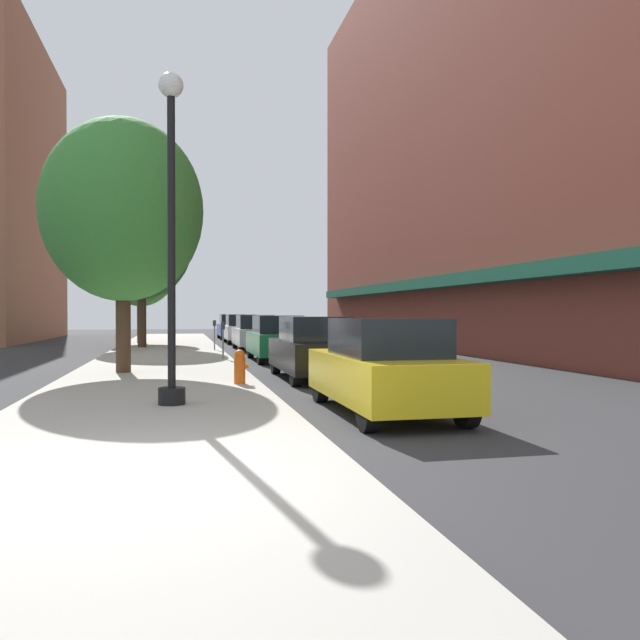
% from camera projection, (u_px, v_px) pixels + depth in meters
% --- Properties ---
extents(ground_plane, '(90.00, 90.00, 0.00)m').
position_uv_depth(ground_plane, '(270.00, 358.00, 24.63)').
color(ground_plane, '#2D2D30').
extents(sidewalk_slab, '(4.80, 50.00, 0.12)m').
position_uv_depth(sidewalk_slab, '(166.00, 356.00, 24.73)').
color(sidewalk_slab, '#A8A399').
rests_on(sidewalk_slab, ground).
extents(building_right_brick, '(6.80, 40.00, 22.60)m').
position_uv_depth(building_right_brick, '(481.00, 119.00, 30.81)').
color(building_right_brick, brown).
rests_on(building_right_brick, ground).
extents(lamppost, '(0.48, 0.48, 5.90)m').
position_uv_depth(lamppost, '(171.00, 232.00, 11.19)').
color(lamppost, black).
rests_on(lamppost, sidewalk_slab).
extents(fire_hydrant, '(0.33, 0.26, 0.79)m').
position_uv_depth(fire_hydrant, '(240.00, 366.00, 14.51)').
color(fire_hydrant, '#E05614').
rests_on(fire_hydrant, sidewalk_slab).
extents(parking_meter_near, '(0.14, 0.09, 1.31)m').
position_uv_depth(parking_meter_near, '(223.00, 335.00, 22.43)').
color(parking_meter_near, slate).
rests_on(parking_meter_near, sidewalk_slab).
extents(parking_meter_far, '(0.14, 0.09, 1.31)m').
position_uv_depth(parking_meter_far, '(214.00, 331.00, 27.80)').
color(parking_meter_far, slate).
rests_on(parking_meter_far, sidewalk_slab).
extents(tree_near, '(3.96, 3.96, 6.54)m').
position_uv_depth(tree_near, '(141.00, 265.00, 34.13)').
color(tree_near, '#4C3823').
rests_on(tree_near, sidewalk_slab).
extents(tree_mid, '(4.74, 4.74, 7.74)m').
position_uv_depth(tree_mid, '(142.00, 242.00, 29.87)').
color(tree_mid, '#422D1E').
rests_on(tree_mid, sidewalk_slab).
extents(tree_far, '(4.36, 4.36, 6.97)m').
position_uv_depth(tree_far, '(123.00, 211.00, 17.27)').
color(tree_far, '#422D1E').
rests_on(tree_far, sidewalk_slab).
extents(car_yellow, '(1.80, 4.30, 1.66)m').
position_uv_depth(car_yellow, '(385.00, 367.00, 10.92)').
color(car_yellow, black).
rests_on(car_yellow, ground).
extents(car_black, '(1.80, 4.30, 1.66)m').
position_uv_depth(car_black, '(314.00, 349.00, 16.63)').
color(car_black, black).
rests_on(car_black, ground).
extents(car_green, '(1.80, 4.30, 1.66)m').
position_uv_depth(car_green, '(277.00, 339.00, 22.93)').
color(car_green, black).
rests_on(car_green, ground).
extents(car_silver, '(1.80, 4.30, 1.66)m').
position_uv_depth(car_silver, '(255.00, 333.00, 29.69)').
color(car_silver, black).
rests_on(car_silver, ground).
extents(car_white, '(1.80, 4.30, 1.66)m').
position_uv_depth(car_white, '(241.00, 329.00, 36.29)').
color(car_white, black).
rests_on(car_white, ground).
extents(car_blue, '(1.80, 4.30, 1.66)m').
position_uv_depth(car_blue, '(232.00, 327.00, 42.10)').
color(car_blue, black).
rests_on(car_blue, ground).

